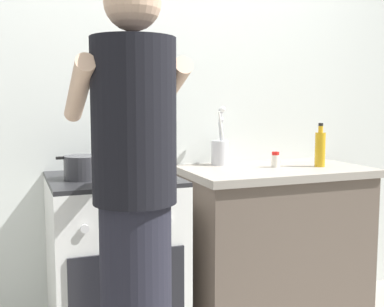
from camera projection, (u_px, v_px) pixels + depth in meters
The scene contains 9 objects.
back_wall at pixel (193, 103), 2.76m from camera, with size 3.20×0.10×2.50m.
countertop at pixel (273, 247), 2.64m from camera, with size 1.00×0.60×0.90m.
stove_range at pixel (114, 267), 2.32m from camera, with size 0.60×0.62×0.90m.
pot at pixel (83, 167), 2.20m from camera, with size 0.24×0.18×0.11m.
mixing_bowl at pixel (138, 166), 2.36m from camera, with size 0.27×0.27×0.08m.
utensil_crock at pixel (220, 149), 2.69m from camera, with size 0.10×0.10×0.33m.
spice_bottle at pixel (275, 160), 2.60m from camera, with size 0.04×0.04×0.09m.
oil_bottle at pixel (320, 148), 2.62m from camera, with size 0.06×0.06×0.24m.
person at pixel (135, 213), 1.70m from camera, with size 0.41×0.50×1.70m.
Camera 1 is at (-0.79, -2.09, 1.26)m, focal length 44.22 mm.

